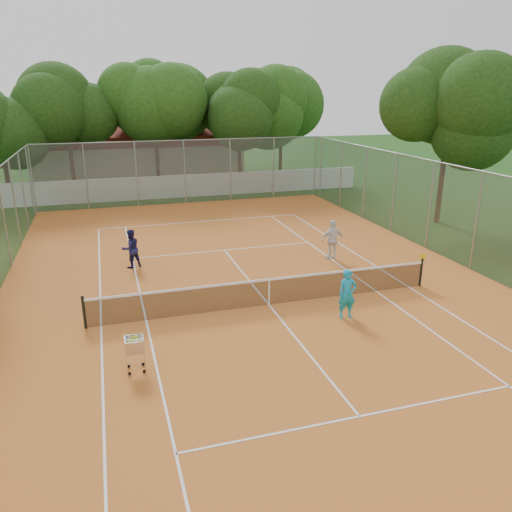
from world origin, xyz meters
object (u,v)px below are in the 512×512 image
object	(u,v)px
tennis_net	(269,292)
player_far_right	(333,240)
player_near	(347,294)
ball_hopper	(135,353)
clubhouse	(138,150)
player_far_left	(131,249)

from	to	relation	value
tennis_net	player_far_right	world-z (taller)	player_far_right
player_near	ball_hopper	xyz separation A→B (m)	(-6.70, -1.32, -0.30)
tennis_net	player_near	distance (m)	2.66
tennis_net	player_near	bearing A→B (deg)	-38.45
tennis_net	player_far_right	distance (m)	5.67
tennis_net	ball_hopper	world-z (taller)	ball_hopper
clubhouse	player_far_left	xyz separation A→B (m)	(-2.19, -23.71, -1.38)
clubhouse	player_far_left	distance (m)	23.85
clubhouse	player_far_right	world-z (taller)	clubhouse
player_far_left	player_near	bearing A→B (deg)	109.15
clubhouse	player_far_left	size ratio (longest dim) A/B	10.24
player_near	ball_hopper	bearing A→B (deg)	-162.91
player_near	player_far_left	xyz separation A→B (m)	(-6.25, 6.93, -0.01)
clubhouse	player_near	size ratio (longest dim) A/B	10.13
clubhouse	tennis_net	bearing A→B (deg)	-86.05
player_near	ball_hopper	distance (m)	6.83
clubhouse	player_far_left	world-z (taller)	clubhouse
player_near	player_far_right	bearing A→B (deg)	75.08
player_far_right	tennis_net	bearing A→B (deg)	38.58
player_far_right	clubhouse	bearing A→B (deg)	-80.42
player_far_right	ball_hopper	xyz separation A→B (m)	(-8.79, -6.80, -0.35)
tennis_net	clubhouse	size ratio (longest dim) A/B	0.72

